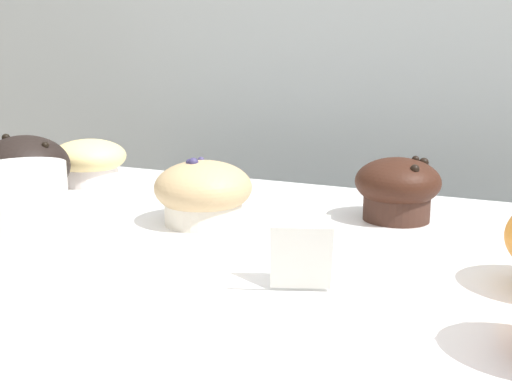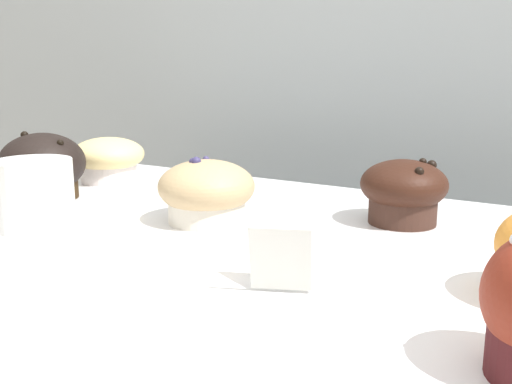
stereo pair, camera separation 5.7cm
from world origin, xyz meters
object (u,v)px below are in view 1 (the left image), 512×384
Objects in this scene: muffin_front_left at (89,161)px; coffee_cup at (25,197)px; muffin_front_center at (203,193)px; muffin_back_center at (397,188)px; muffin_front_right at (26,171)px.

muffin_front_left is 0.27m from coffee_cup.
muffin_front_center is 0.23m from muffin_back_center.
muffin_back_center is at bearing 29.10° from muffin_front_center.
muffin_front_center reaches higher than muffin_front_left.
muffin_back_center is (0.48, -0.01, 0.00)m from muffin_front_left.
muffin_back_center is at bearing 14.87° from muffin_front_right.
coffee_cup reaches higher than muffin_front_left.
muffin_front_right is (-0.27, -0.01, 0.01)m from muffin_front_center.
muffin_front_right is at bearing 135.81° from coffee_cup.
muffin_front_left is 0.13m from muffin_front_right.
muffin_front_right reaches higher than muffin_front_left.
muffin_front_center is at bearing -23.71° from muffin_front_left.
muffin_front_center is 0.88× the size of coffee_cup.
coffee_cup is at bearing -63.66° from muffin_front_left.
muffin_back_center is at bearing -1.01° from muffin_front_left.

